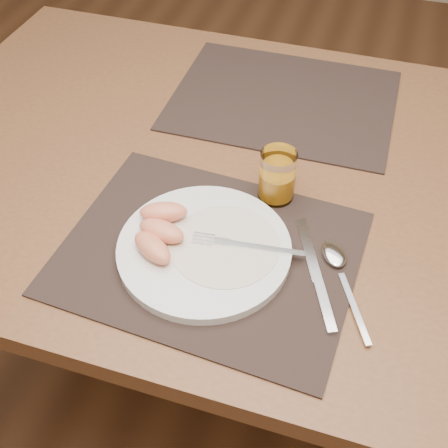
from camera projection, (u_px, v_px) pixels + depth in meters
The scene contains 11 objects.
ground at pixel (248, 372), 1.56m from camera, with size 5.00×5.00×0.00m, color brown.
table at pixel (258, 201), 1.08m from camera, with size 1.40×0.90×0.75m.
placemat_near at pixel (209, 252), 0.88m from camera, with size 0.45×0.35×0.00m, color #2D201C.
placemat_far at pixel (283, 100), 1.16m from camera, with size 0.45×0.35×0.00m, color #2D201C.
plate at pixel (204, 249), 0.87m from camera, with size 0.27×0.27×0.02m, color white.
plate_dressing at pixel (225, 245), 0.86m from camera, with size 0.17×0.17×0.00m.
fork at pixel (238, 244), 0.86m from camera, with size 0.18×0.04×0.00m.
knife at pixel (318, 281), 0.83m from camera, with size 0.10×0.21×0.01m.
spoon at pixel (337, 261), 0.85m from camera, with size 0.11×0.18×0.01m.
juice_glass at pixel (277, 178), 0.93m from camera, with size 0.06×0.06×0.09m.
grapefruit_wedges at pixel (159, 230), 0.86m from camera, with size 0.10×0.14×0.03m.
Camera 1 is at (0.17, -0.76, 1.42)m, focal length 45.00 mm.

